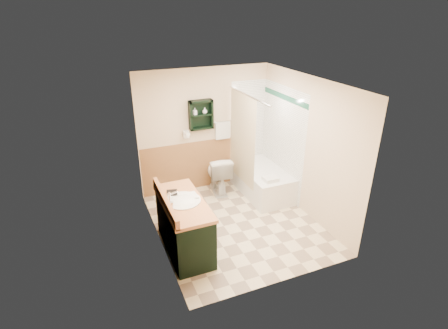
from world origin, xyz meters
The scene contains 25 objects.
floor centered at (0.00, 0.00, 0.00)m, with size 3.00×3.00×0.00m, color beige.
back_wall centered at (0.00, 1.52, 1.20)m, with size 2.60×0.04×2.40m, color beige.
left_wall centered at (-1.32, 0.00, 1.20)m, with size 0.04×3.00×2.40m, color beige.
right_wall centered at (1.32, 0.00, 1.20)m, with size 0.04×3.00×2.40m, color beige.
ceiling centered at (0.00, 0.00, 2.42)m, with size 2.60×3.00×0.04m, color white.
wainscot_left centered at (-1.29, 0.00, 0.50)m, with size 2.98×2.98×1.00m, color #B07147, non-canonical shape.
wainscot_back centered at (0.00, 1.49, 0.50)m, with size 2.58×2.58×1.00m, color #B07147, non-canonical shape.
mirror_frame centered at (-1.27, -0.55, 1.50)m, with size 1.30×1.30×1.00m, color #915E2F, non-canonical shape.
mirror_glass centered at (-1.27, -0.55, 1.50)m, with size 1.20×1.20×0.90m, color white, non-canonical shape.
tile_right centered at (1.28, 0.75, 1.05)m, with size 1.50×1.50×2.10m, color white, non-canonical shape.
tile_back centered at (1.03, 1.48, 1.05)m, with size 0.95×0.95×2.10m, color white, non-canonical shape.
tile_accent centered at (1.27, 0.75, 1.90)m, with size 1.50×1.50×0.10m, color #164E38, non-canonical shape.
wall_shelf centered at (-0.10, 1.41, 1.55)m, with size 0.45×0.15×0.55m, color black.
hair_dryer centered at (-0.40, 1.43, 1.20)m, with size 0.10×0.24×0.18m, color white, non-canonical shape.
towel_bar centered at (0.35, 1.45, 1.35)m, with size 0.40×0.06×0.40m, color silver, non-canonical shape.
curtain_rod centered at (0.53, 0.75, 2.00)m, with size 0.03×0.03×1.60m, color silver.
shower_curtain centered at (0.53, 0.92, 1.15)m, with size 1.05×1.05×1.70m, color #C2B493, non-canonical shape.
vanity centered at (-0.99, -0.32, 0.42)m, with size 0.59×1.32×0.84m, color black.
bathtub centered at (0.93, 0.83, 0.26)m, with size 0.78×1.50×0.52m, color white.
toilet centered at (0.15, 1.19, 0.38)m, with size 0.43×0.77×0.75m, color white.
counter_towel centered at (-0.89, -0.27, 0.86)m, with size 0.26×0.20×0.04m, color silver.
vanity_book centered at (-1.16, -0.04, 0.94)m, with size 0.16×0.02×0.21m, color black.
tub_towel centered at (0.81, 0.29, 0.55)m, with size 0.26×0.21×0.07m, color silver.
soap_bottle_a centered at (-0.22, 1.40, 1.59)m, with size 0.06×0.13×0.06m, color white.
soap_bottle_b centered at (-0.03, 1.40, 1.61)m, with size 0.09×0.11×0.09m, color white.
Camera 1 is at (-2.11, -4.56, 3.40)m, focal length 28.00 mm.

